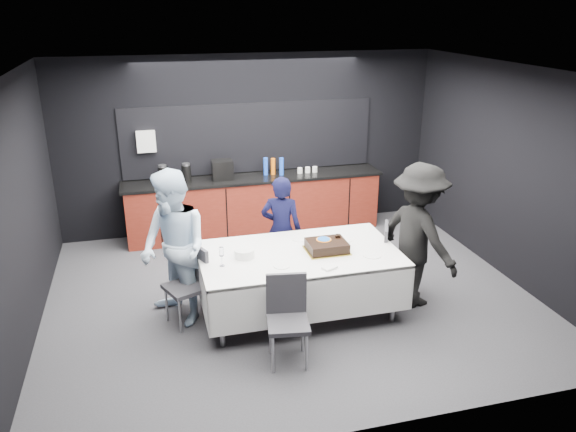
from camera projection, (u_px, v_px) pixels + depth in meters
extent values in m
plane|color=#3D3D42|center=(290.00, 295.00, 7.19)|extent=(6.00, 6.00, 0.00)
cube|color=white|center=(290.00, 71.00, 6.19)|extent=(6.00, 5.00, 0.04)
cube|color=black|center=(250.00, 144.00, 8.95)|extent=(6.00, 0.04, 2.80)
cube|color=black|center=(372.00, 288.00, 4.43)|extent=(6.00, 0.04, 2.80)
cube|color=black|center=(18.00, 214.00, 5.97)|extent=(0.04, 5.00, 2.80)
cube|color=black|center=(509.00, 173.00, 7.40)|extent=(0.04, 5.00, 2.80)
cube|color=#5C170E|center=(255.00, 206.00, 9.01)|extent=(4.00, 0.60, 0.90)
cube|color=black|center=(254.00, 178.00, 8.85)|extent=(4.10, 0.64, 0.04)
cube|color=black|center=(250.00, 138.00, 8.89)|extent=(4.00, 0.03, 1.10)
cube|color=white|center=(146.00, 141.00, 8.45)|extent=(0.28, 0.12, 0.32)
cylinder|color=black|center=(163.00, 175.00, 8.46)|extent=(0.14, 0.14, 0.26)
cylinder|color=black|center=(186.00, 174.00, 8.54)|extent=(0.14, 0.14, 0.26)
cube|color=black|center=(222.00, 170.00, 8.67)|extent=(0.32, 0.24, 0.30)
cylinder|color=blue|center=(266.00, 166.00, 8.88)|extent=(0.07, 0.07, 0.28)
cylinder|color=orange|center=(273.00, 166.00, 8.91)|extent=(0.07, 0.07, 0.26)
cylinder|color=blue|center=(281.00, 166.00, 8.87)|extent=(0.07, 0.07, 0.28)
cylinder|color=white|center=(300.00, 171.00, 9.00)|extent=(0.08, 0.08, 0.09)
cylinder|color=white|center=(308.00, 170.00, 9.03)|extent=(0.08, 0.08, 0.09)
cylinder|color=white|center=(315.00, 169.00, 9.06)|extent=(0.08, 0.08, 0.09)
cylinder|color=#99999E|center=(162.00, 166.00, 8.41)|extent=(0.12, 0.12, 0.03)
cylinder|color=#99999E|center=(186.00, 164.00, 8.49)|extent=(0.12, 0.12, 0.03)
cylinder|color=#99999E|center=(221.00, 315.00, 6.00)|extent=(0.06, 0.06, 0.75)
cylinder|color=#99999E|center=(210.00, 275.00, 6.90)|extent=(0.06, 0.06, 0.75)
cylinder|color=#99999E|center=(394.00, 292.00, 6.48)|extent=(0.06, 0.06, 0.75)
cylinder|color=#99999E|center=(361.00, 257.00, 7.38)|extent=(0.06, 0.06, 0.75)
cube|color=silver|center=(299.00, 254.00, 6.55)|extent=(2.32, 1.32, 0.04)
cube|color=silver|center=(315.00, 301.00, 6.06)|extent=(2.32, 0.02, 0.55)
cube|color=silver|center=(285.00, 252.00, 7.23)|extent=(2.32, 0.02, 0.55)
cube|color=silver|center=(201.00, 286.00, 6.37)|extent=(0.02, 1.32, 0.55)
cube|color=silver|center=(388.00, 263.00, 6.92)|extent=(0.02, 1.32, 0.55)
cube|color=gold|center=(327.00, 250.00, 6.58)|extent=(0.49, 0.40, 0.01)
cube|color=black|center=(327.00, 246.00, 6.56)|extent=(0.45, 0.36, 0.10)
cube|color=black|center=(327.00, 242.00, 6.54)|extent=(0.45, 0.36, 0.01)
cylinder|color=orange|center=(324.00, 239.00, 6.59)|extent=(0.18, 0.18, 0.00)
cylinder|color=blue|center=(324.00, 239.00, 6.59)|extent=(0.15, 0.15, 0.01)
sphere|color=black|center=(338.00, 235.00, 6.69)|extent=(0.04, 0.04, 0.04)
sphere|color=black|center=(341.00, 236.00, 6.65)|extent=(0.04, 0.04, 0.04)
sphere|color=black|center=(338.00, 236.00, 6.65)|extent=(0.04, 0.04, 0.04)
cylinder|color=white|center=(244.00, 253.00, 6.41)|extent=(0.23, 0.23, 0.10)
cylinder|color=white|center=(282.00, 266.00, 6.20)|extent=(0.19, 0.19, 0.01)
cylinder|color=white|center=(345.00, 240.00, 6.88)|extent=(0.18, 0.18, 0.01)
cylinder|color=white|center=(372.00, 255.00, 6.47)|extent=(0.22, 0.22, 0.01)
cylinder|color=white|center=(300.00, 239.00, 6.91)|extent=(0.21, 0.21, 0.01)
cube|color=white|center=(330.00, 268.00, 6.14)|extent=(0.19, 0.16, 0.03)
cylinder|color=white|center=(222.00, 266.00, 6.21)|extent=(0.06, 0.06, 0.00)
cylinder|color=white|center=(222.00, 261.00, 6.19)|extent=(0.01, 0.01, 0.12)
cylinder|color=white|center=(221.00, 252.00, 6.15)|extent=(0.05, 0.05, 0.10)
cube|color=#313136|center=(185.00, 288.00, 6.43)|extent=(0.55, 0.55, 0.05)
cube|color=#313136|center=(199.00, 264.00, 6.45)|extent=(0.20, 0.40, 0.45)
cylinder|color=#99999E|center=(167.00, 304.00, 6.54)|extent=(0.03, 0.03, 0.44)
cylinder|color=#99999E|center=(180.00, 316.00, 6.29)|extent=(0.03, 0.03, 0.44)
cylinder|color=#99999E|center=(192.00, 295.00, 6.73)|extent=(0.03, 0.03, 0.44)
cylinder|color=#99999E|center=(207.00, 307.00, 6.48)|extent=(0.03, 0.03, 0.44)
cube|color=#313136|center=(399.00, 261.00, 7.08)|extent=(0.56, 0.56, 0.05)
cube|color=#313136|center=(385.00, 242.00, 7.02)|extent=(0.21, 0.40, 0.45)
cylinder|color=#99999E|center=(412.00, 285.00, 6.98)|extent=(0.03, 0.03, 0.44)
cylinder|color=#99999E|center=(411.00, 273.00, 7.29)|extent=(0.03, 0.03, 0.44)
cylinder|color=#99999E|center=(385.00, 283.00, 7.04)|extent=(0.03, 0.03, 0.44)
cylinder|color=#99999E|center=(385.00, 271.00, 7.35)|extent=(0.03, 0.03, 0.44)
cube|color=#313136|center=(288.00, 324.00, 5.71)|extent=(0.48, 0.48, 0.05)
cube|color=#313136|center=(286.00, 293.00, 5.79)|extent=(0.42, 0.11, 0.45)
cylinder|color=#99999E|center=(273.00, 354.00, 5.61)|extent=(0.03, 0.03, 0.44)
cylinder|color=#99999E|center=(307.00, 352.00, 5.64)|extent=(0.03, 0.03, 0.44)
cylinder|color=#99999E|center=(270.00, 335.00, 5.93)|extent=(0.03, 0.03, 0.44)
cylinder|color=#99999E|center=(302.00, 333.00, 5.96)|extent=(0.03, 0.03, 0.44)
imported|color=black|center=(281.00, 230.00, 7.32)|extent=(0.62, 0.52, 1.46)
imported|color=#C6E0F9|center=(174.00, 249.00, 6.33)|extent=(1.02, 1.10, 1.82)
imported|color=black|center=(418.00, 236.00, 6.73)|extent=(1.01, 1.31, 1.78)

